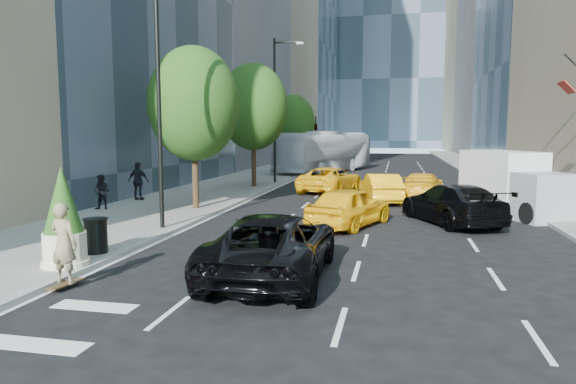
% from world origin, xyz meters
% --- Properties ---
extents(ground, '(160.00, 160.00, 0.00)m').
position_xyz_m(ground, '(0.00, 0.00, 0.00)').
color(ground, black).
rests_on(ground, ground).
extents(sidewalk_left, '(6.00, 120.00, 0.15)m').
position_xyz_m(sidewalk_left, '(-9.00, 30.00, 0.07)').
color(sidewalk_left, slate).
rests_on(sidewalk_left, ground).
extents(sidewalk_right, '(4.00, 120.00, 0.15)m').
position_xyz_m(sidewalk_right, '(10.00, 30.00, 0.07)').
color(sidewalk_right, slate).
rests_on(sidewalk_right, ground).
extents(tower_left_end, '(20.00, 28.00, 60.00)m').
position_xyz_m(tower_left_end, '(-22.00, 92.00, 30.00)').
color(tower_left_end, '#2B3843').
rests_on(tower_left_end, ground).
extents(tower_right_far, '(20.00, 24.00, 50.00)m').
position_xyz_m(tower_right_far, '(22.00, 98.00, 25.00)').
color(tower_right_far, gray).
rests_on(tower_right_far, ground).
extents(lamp_near, '(2.13, 0.22, 10.00)m').
position_xyz_m(lamp_near, '(-6.32, 4.00, 5.81)').
color(lamp_near, black).
rests_on(lamp_near, sidewalk_left).
extents(lamp_far, '(2.13, 0.22, 10.00)m').
position_xyz_m(lamp_far, '(-6.32, 22.00, 5.81)').
color(lamp_far, black).
rests_on(lamp_far, sidewalk_left).
extents(tree_near, '(4.20, 4.20, 7.46)m').
position_xyz_m(tree_near, '(-7.20, 9.00, 4.97)').
color(tree_near, black).
rests_on(tree_near, sidewalk_left).
extents(tree_mid, '(4.50, 4.50, 7.99)m').
position_xyz_m(tree_mid, '(-7.20, 19.00, 5.32)').
color(tree_mid, black).
rests_on(tree_mid, sidewalk_left).
extents(tree_far, '(3.90, 3.90, 6.92)m').
position_xyz_m(tree_far, '(-7.20, 32.00, 4.62)').
color(tree_far, black).
rests_on(tree_far, sidewalk_left).
extents(traffic_signal, '(2.48, 0.53, 5.20)m').
position_xyz_m(traffic_signal, '(-6.40, 40.00, 4.23)').
color(traffic_signal, black).
rests_on(traffic_signal, sidewalk_left).
extents(skateboarder, '(0.75, 0.55, 1.91)m').
position_xyz_m(skateboarder, '(-5.60, -3.00, 0.96)').
color(skateboarder, olive).
rests_on(skateboarder, ground).
extents(black_sedan_lincoln, '(2.88, 5.97, 1.64)m').
position_xyz_m(black_sedan_lincoln, '(-1.03, -1.00, 0.82)').
color(black_sedan_lincoln, black).
rests_on(black_sedan_lincoln, ground).
extents(black_sedan_mercedes, '(4.36, 6.05, 1.63)m').
position_xyz_m(black_sedan_mercedes, '(4.20, 8.00, 0.81)').
color(black_sedan_mercedes, black).
rests_on(black_sedan_mercedes, ground).
extents(taxi_a, '(3.40, 4.99, 1.58)m').
position_xyz_m(taxi_a, '(0.22, 6.50, 0.79)').
color(taxi_a, yellow).
rests_on(taxi_a, ground).
extents(taxi_b, '(2.51, 4.84, 1.52)m').
position_xyz_m(taxi_b, '(1.20, 14.00, 0.76)').
color(taxi_b, '#FFAE0D').
rests_on(taxi_b, ground).
extents(taxi_c, '(3.88, 6.03, 1.55)m').
position_xyz_m(taxi_c, '(-2.00, 18.00, 0.77)').
color(taxi_c, yellow).
rests_on(taxi_c, ground).
extents(taxi_d, '(2.75, 5.27, 1.46)m').
position_xyz_m(taxi_d, '(3.40, 15.71, 0.73)').
color(taxi_d, '#FCB60D').
rests_on(taxi_d, ground).
extents(city_bus, '(7.60, 13.89, 3.79)m').
position_xyz_m(city_bus, '(-4.46, 33.66, 1.90)').
color(city_bus, white).
rests_on(city_bus, ground).
extents(box_truck, '(4.20, 6.21, 2.80)m').
position_xyz_m(box_truck, '(7.10, 11.24, 1.43)').
color(box_truck, silver).
rests_on(box_truck, ground).
extents(pedestrian_a, '(0.81, 0.65, 1.62)m').
position_xyz_m(pedestrian_a, '(-11.20, 7.62, 0.96)').
color(pedestrian_a, black).
rests_on(pedestrian_a, sidewalk_left).
extents(pedestrian_b, '(1.18, 0.52, 2.00)m').
position_xyz_m(pedestrian_b, '(-11.20, 11.03, 1.15)').
color(pedestrian_b, black).
rests_on(pedestrian_b, sidewalk_left).
extents(trash_can, '(0.65, 0.65, 0.98)m').
position_xyz_m(trash_can, '(-6.60, -0.14, 0.64)').
color(trash_can, black).
rests_on(trash_can, sidewalk_left).
extents(planter_shrub, '(1.11, 1.11, 2.67)m').
position_xyz_m(planter_shrub, '(-6.60, -1.59, 1.42)').
color(planter_shrub, beige).
rests_on(planter_shrub, sidewalk_left).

